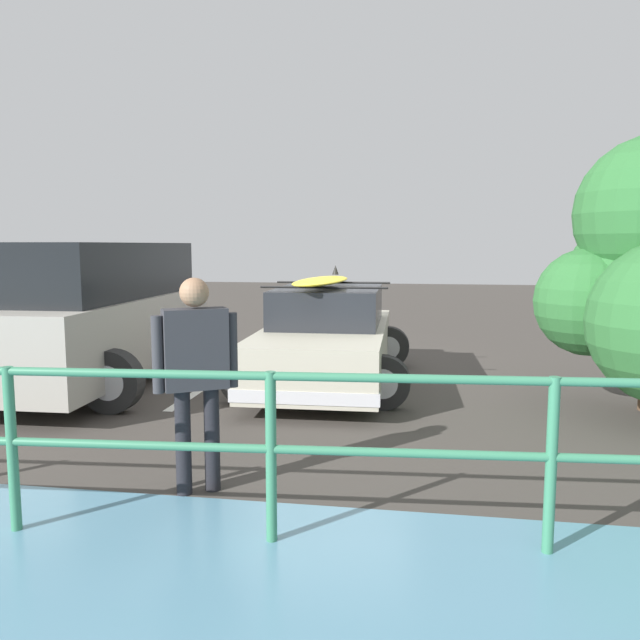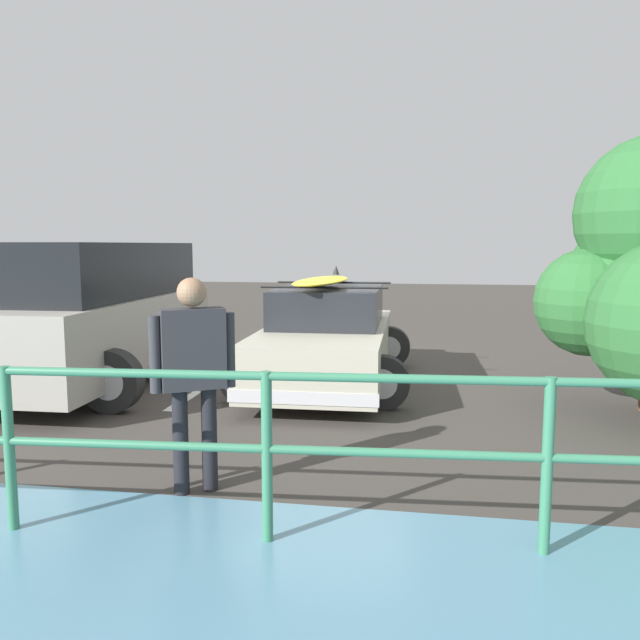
% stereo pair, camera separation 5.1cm
% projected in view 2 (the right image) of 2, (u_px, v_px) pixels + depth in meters
% --- Properties ---
extents(ground_plane, '(44.00, 44.00, 0.02)m').
position_uv_depth(ground_plane, '(327.00, 377.00, 9.05)').
color(ground_plane, '#423D38').
rests_on(ground_plane, ground).
extents(parking_stripe, '(0.12, 3.52, 0.00)m').
position_uv_depth(parking_stripe, '(217.00, 379.00, 8.87)').
color(parking_stripe, silver).
rests_on(parking_stripe, ground).
extents(sedan_car, '(2.33, 4.17, 1.59)m').
position_uv_depth(sedan_car, '(328.00, 338.00, 8.57)').
color(sedan_car, '#B7B29E').
rests_on(sedan_car, ground).
extents(suv_car, '(2.71, 4.71, 1.93)m').
position_uv_depth(suv_car, '(90.00, 313.00, 8.46)').
color(suv_car, '#9E998E').
rests_on(suv_car, ground).
extents(person_bystander, '(0.56, 0.40, 1.66)m').
position_uv_depth(person_bystander, '(193.00, 365.00, 4.71)').
color(person_bystander, black).
rests_on(person_bystander, ground).
extents(railing_fence, '(10.43, 0.81, 1.11)m').
position_uv_depth(railing_fence, '(8.00, 422.00, 4.10)').
color(railing_fence, '#387F5B').
rests_on(railing_fence, ground).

